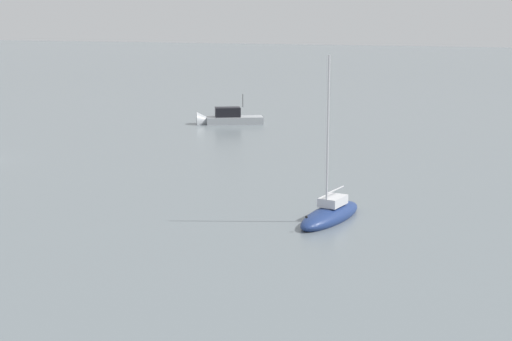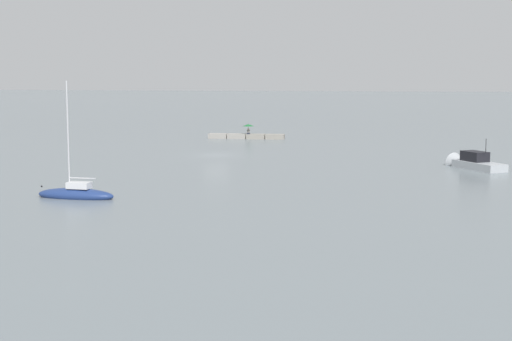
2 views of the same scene
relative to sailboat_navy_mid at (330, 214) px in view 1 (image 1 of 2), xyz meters
The scene contains 2 objects.
sailboat_navy_mid is the anchor object (origin of this frame).
motorboat_grey_near 35.77m from the sailboat_navy_mid, 144.00° to the right, with size 4.90×6.29×3.49m.
Camera 1 is at (38.38, 40.26, 9.61)m, focal length 53.45 mm.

